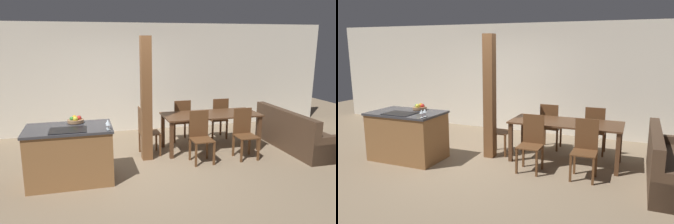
% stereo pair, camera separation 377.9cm
% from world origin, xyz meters
% --- Properties ---
extents(ground_plane, '(16.00, 16.00, 0.00)m').
position_xyz_m(ground_plane, '(0.00, 0.00, 0.00)').
color(ground_plane, '#847056').
extents(wall_back, '(11.20, 0.08, 2.70)m').
position_xyz_m(wall_back, '(0.00, 2.51, 1.35)').
color(wall_back, silver).
rests_on(wall_back, ground_plane).
extents(kitchen_island, '(1.37, 0.85, 0.93)m').
position_xyz_m(kitchen_island, '(-1.20, -0.37, 0.46)').
color(kitchen_island, olive).
rests_on(kitchen_island, ground_plane).
extents(fruit_bowl, '(0.27, 0.27, 0.12)m').
position_xyz_m(fruit_bowl, '(-1.09, -0.11, 0.97)').
color(fruit_bowl, '#99704C').
rests_on(fruit_bowl, kitchen_island).
extents(wine_glass_near, '(0.08, 0.08, 0.14)m').
position_xyz_m(wine_glass_near, '(-0.59, -0.72, 1.03)').
color(wine_glass_near, silver).
rests_on(wine_glass_near, kitchen_island).
extents(wine_glass_middle, '(0.08, 0.08, 0.14)m').
position_xyz_m(wine_glass_middle, '(-0.59, -0.62, 1.03)').
color(wine_glass_middle, silver).
rests_on(wine_glass_middle, kitchen_island).
extents(dining_table, '(2.04, 0.85, 0.77)m').
position_xyz_m(dining_table, '(1.63, 0.59, 0.67)').
color(dining_table, '#51331E').
rests_on(dining_table, ground_plane).
extents(dining_chair_near_left, '(0.40, 0.40, 0.98)m').
position_xyz_m(dining_chair_near_left, '(1.18, -0.05, 0.51)').
color(dining_chair_near_left, brown).
rests_on(dining_chair_near_left, ground_plane).
extents(dining_chair_near_right, '(0.40, 0.40, 0.98)m').
position_xyz_m(dining_chair_near_right, '(2.09, -0.05, 0.51)').
color(dining_chair_near_right, brown).
rests_on(dining_chair_near_right, ground_plane).
extents(dining_chair_far_left, '(0.40, 0.40, 0.98)m').
position_xyz_m(dining_chair_far_left, '(1.18, 1.24, 0.51)').
color(dining_chair_far_left, brown).
rests_on(dining_chair_far_left, ground_plane).
extents(dining_chair_far_right, '(0.40, 0.40, 0.98)m').
position_xyz_m(dining_chair_far_right, '(2.09, 1.24, 0.51)').
color(dining_chair_far_right, brown).
rests_on(dining_chair_far_right, ground_plane).
extents(dining_chair_head_end, '(0.40, 0.40, 0.98)m').
position_xyz_m(dining_chair_head_end, '(0.24, 0.59, 0.51)').
color(dining_chair_head_end, brown).
rests_on(dining_chair_head_end, ground_plane).
extents(couch, '(0.84, 2.09, 0.84)m').
position_xyz_m(couch, '(3.43, 0.17, 0.28)').
color(couch, '#473323').
rests_on(couch, ground_plane).
extents(timber_post, '(0.20, 0.20, 2.37)m').
position_xyz_m(timber_post, '(0.21, 0.33, 1.18)').
color(timber_post, brown).
rests_on(timber_post, ground_plane).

